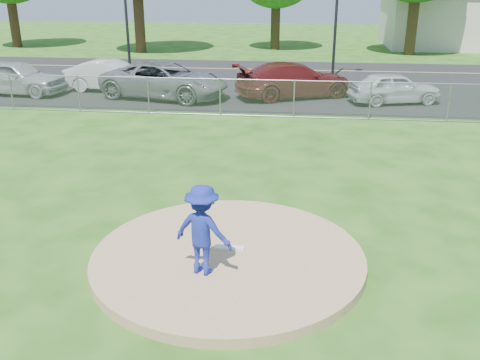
{
  "coord_description": "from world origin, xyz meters",
  "views": [
    {
      "loc": [
        1.33,
        -9.29,
        5.31
      ],
      "look_at": [
        0.0,
        2.0,
        1.0
      ],
      "focal_mm": 40.0,
      "sensor_mm": 36.0,
      "label": 1
    }
  ],
  "objects_px": {
    "parked_car_darkred": "(294,80)",
    "pitcher": "(203,230)",
    "traffic_signal_left": "(130,14)",
    "parked_car_white": "(112,76)",
    "traffic_cone": "(117,89)",
    "parked_car_pearl": "(394,88)",
    "parked_car_silver": "(15,77)",
    "parked_car_gray": "(165,80)"
  },
  "relations": [
    {
      "from": "parked_car_pearl",
      "to": "parked_car_white",
      "type": "bearing_deg",
      "value": 69.51
    },
    {
      "from": "pitcher",
      "to": "parked_car_silver",
      "type": "bearing_deg",
      "value": -35.27
    },
    {
      "from": "parked_car_darkred",
      "to": "parked_car_pearl",
      "type": "xyz_separation_m",
      "value": [
        4.49,
        -0.78,
        -0.12
      ]
    },
    {
      "from": "parked_car_white",
      "to": "parked_car_pearl",
      "type": "bearing_deg",
      "value": -90.55
    },
    {
      "from": "traffic_cone",
      "to": "parked_car_pearl",
      "type": "xyz_separation_m",
      "value": [
        12.87,
        0.1,
        0.32
      ]
    },
    {
      "from": "parked_car_darkred",
      "to": "pitcher",
      "type": "bearing_deg",
      "value": 150.77
    },
    {
      "from": "pitcher",
      "to": "traffic_cone",
      "type": "xyz_separation_m",
      "value": [
        -7.1,
        15.84,
        -0.68
      ]
    },
    {
      "from": "traffic_signal_left",
      "to": "parked_car_gray",
      "type": "distance_m",
      "value": 8.24
    },
    {
      "from": "traffic_signal_left",
      "to": "parked_car_darkred",
      "type": "bearing_deg",
      "value": -31.91
    },
    {
      "from": "traffic_signal_left",
      "to": "parked_car_white",
      "type": "relative_size",
      "value": 1.23
    },
    {
      "from": "traffic_signal_left",
      "to": "traffic_cone",
      "type": "xyz_separation_m",
      "value": [
        1.31,
        -6.91,
        -2.98
      ]
    },
    {
      "from": "parked_car_gray",
      "to": "parked_car_pearl",
      "type": "distance_m",
      "value": 10.5
    },
    {
      "from": "parked_car_darkred",
      "to": "parked_car_silver",
      "type": "bearing_deg",
      "value": 69.0
    },
    {
      "from": "pitcher",
      "to": "traffic_cone",
      "type": "relative_size",
      "value": 2.33
    },
    {
      "from": "traffic_signal_left",
      "to": "parked_car_silver",
      "type": "bearing_deg",
      "value": -118.06
    },
    {
      "from": "parked_car_pearl",
      "to": "parked_car_silver",
      "type": "bearing_deg",
      "value": 75.03
    },
    {
      "from": "pitcher",
      "to": "parked_car_pearl",
      "type": "height_order",
      "value": "pitcher"
    },
    {
      "from": "parked_car_silver",
      "to": "traffic_signal_left",
      "type": "bearing_deg",
      "value": -23.0
    },
    {
      "from": "pitcher",
      "to": "parked_car_white",
      "type": "xyz_separation_m",
      "value": [
        -7.74,
        17.15,
        -0.29
      ]
    },
    {
      "from": "pitcher",
      "to": "parked_car_darkred",
      "type": "distance_m",
      "value": 16.77
    },
    {
      "from": "parked_car_white",
      "to": "traffic_signal_left",
      "type": "bearing_deg",
      "value": 11.34
    },
    {
      "from": "pitcher",
      "to": "parked_car_gray",
      "type": "height_order",
      "value": "pitcher"
    },
    {
      "from": "parked_car_pearl",
      "to": "traffic_signal_left",
      "type": "bearing_deg",
      "value": 48.97
    },
    {
      "from": "parked_car_gray",
      "to": "traffic_cone",
      "type": "bearing_deg",
      "value": 102.96
    },
    {
      "from": "parked_car_white",
      "to": "parked_car_silver",
      "type": "bearing_deg",
      "value": 111.56
    },
    {
      "from": "parked_car_gray",
      "to": "parked_car_darkred",
      "type": "relative_size",
      "value": 1.06
    },
    {
      "from": "traffic_cone",
      "to": "parked_car_gray",
      "type": "xyz_separation_m",
      "value": [
        2.37,
        -0.01,
        0.46
      ]
    },
    {
      "from": "traffic_signal_left",
      "to": "parked_car_darkred",
      "type": "height_order",
      "value": "traffic_signal_left"
    },
    {
      "from": "parked_car_silver",
      "to": "parked_car_darkred",
      "type": "height_order",
      "value": "parked_car_silver"
    },
    {
      "from": "traffic_cone",
      "to": "parked_car_pearl",
      "type": "height_order",
      "value": "parked_car_pearl"
    },
    {
      "from": "pitcher",
      "to": "parked_car_pearl",
      "type": "relative_size",
      "value": 0.42
    },
    {
      "from": "parked_car_gray",
      "to": "parked_car_darkred",
      "type": "xyz_separation_m",
      "value": [
        6.01,
        0.89,
        -0.02
      ]
    },
    {
      "from": "traffic_cone",
      "to": "parked_car_gray",
      "type": "distance_m",
      "value": 2.41
    },
    {
      "from": "traffic_cone",
      "to": "parked_car_white",
      "type": "height_order",
      "value": "parked_car_white"
    },
    {
      "from": "pitcher",
      "to": "parked_car_white",
      "type": "relative_size",
      "value": 0.38
    },
    {
      "from": "pitcher",
      "to": "parked_car_silver",
      "type": "distance_m",
      "value": 19.92
    },
    {
      "from": "traffic_signal_left",
      "to": "parked_car_pearl",
      "type": "xyz_separation_m",
      "value": [
        14.18,
        -6.81,
        -2.66
      ]
    },
    {
      "from": "traffic_signal_left",
      "to": "traffic_cone",
      "type": "distance_m",
      "value": 7.64
    },
    {
      "from": "parked_car_darkred",
      "to": "parked_car_pearl",
      "type": "height_order",
      "value": "parked_car_darkred"
    },
    {
      "from": "parked_car_pearl",
      "to": "parked_car_darkred",
      "type": "bearing_deg",
      "value": 64.79
    },
    {
      "from": "traffic_signal_left",
      "to": "pitcher",
      "type": "xyz_separation_m",
      "value": [
        8.41,
        -22.75,
        -2.31
      ]
    },
    {
      "from": "traffic_signal_left",
      "to": "parked_car_pearl",
      "type": "relative_size",
      "value": 1.38
    }
  ]
}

